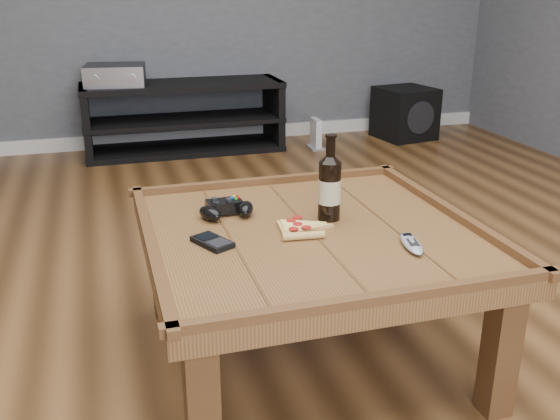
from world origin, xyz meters
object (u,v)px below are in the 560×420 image
object	(u,v)px
av_receiver	(115,75)
subwoofer	(405,113)
game_controller	(226,209)
pizza_slice	(299,228)
smartphone	(212,242)
coffee_table	(310,247)
remote_control	(411,243)
beer_bottle	(330,186)
game_console	(316,135)
media_console	(184,118)

from	to	relation	value
av_receiver	subwoofer	xyz separation A→B (m)	(2.17, -0.07, -0.37)
game_controller	pizza_slice	distance (m)	0.26
smartphone	coffee_table	bearing A→B (deg)	-21.65
subwoofer	smartphone	bearing A→B (deg)	-136.67
pizza_slice	remote_control	bearing A→B (deg)	-31.94
coffee_table	beer_bottle	bearing A→B (deg)	40.09
coffee_table	game_controller	xyz separation A→B (m)	(-0.22, 0.19, 0.08)
game_console	subwoofer	bearing A→B (deg)	10.08
pizza_slice	smartphone	xyz separation A→B (m)	(-0.27, -0.03, 0.00)
media_console	coffee_table	bearing A→B (deg)	-90.00
pizza_slice	game_console	bearing A→B (deg)	75.44
pizza_slice	smartphone	distance (m)	0.28
game_controller	subwoofer	size ratio (longest dim) A/B	0.44
coffee_table	remote_control	size ratio (longest dim) A/B	6.25
smartphone	game_console	xyz separation A→B (m)	(1.25, 2.58, -0.36)
pizza_slice	game_console	distance (m)	2.75
beer_bottle	smartphone	xyz separation A→B (m)	(-0.40, -0.10, -0.10)
smartphone	subwoofer	size ratio (longest dim) A/B	0.32
coffee_table	smartphone	xyz separation A→B (m)	(-0.31, -0.03, 0.07)
coffee_table	av_receiver	size ratio (longest dim) A/B	2.39
media_console	remote_control	distance (m)	2.97
subwoofer	beer_bottle	bearing A→B (deg)	-131.83
beer_bottle	av_receiver	world-z (taller)	beer_bottle
beer_bottle	media_console	bearing A→B (deg)	91.87
pizza_slice	av_receiver	size ratio (longest dim) A/B	0.56
game_console	media_console	bearing A→B (deg)	169.94
coffee_table	game_console	bearing A→B (deg)	69.90
coffee_table	pizza_slice	size ratio (longest dim) A/B	4.27
av_receiver	game_console	bearing A→B (deg)	-0.31
beer_bottle	smartphone	bearing A→B (deg)	-166.04
game_controller	media_console	bearing A→B (deg)	80.77
smartphone	subwoofer	distance (m)	3.38
remote_control	media_console	bearing A→B (deg)	105.87
coffee_table	game_controller	size ratio (longest dim) A/B	5.13
beer_bottle	coffee_table	bearing A→B (deg)	-139.91
media_console	game_controller	size ratio (longest dim) A/B	6.97
beer_bottle	subwoofer	bearing A→B (deg)	57.97
game_controller	av_receiver	bearing A→B (deg)	90.85
beer_bottle	remote_control	bearing A→B (deg)	-62.41
media_console	pizza_slice	xyz separation A→B (m)	(-0.04, -2.74, 0.21)
coffee_table	subwoofer	distance (m)	3.18
pizza_slice	subwoofer	size ratio (longest dim) A/B	0.53
remote_control	av_receiver	distance (m)	3.03
media_console	game_console	world-z (taller)	media_console
smartphone	remote_control	bearing A→B (deg)	-44.78
remote_control	subwoofer	xyz separation A→B (m)	(1.48, 2.88, -0.27)
coffee_table	media_console	xyz separation A→B (m)	(0.00, 2.75, -0.15)
beer_bottle	subwoofer	size ratio (longest dim) A/B	0.61
game_controller	smartphone	size ratio (longest dim) A/B	1.37
media_console	beer_bottle	bearing A→B (deg)	-88.13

